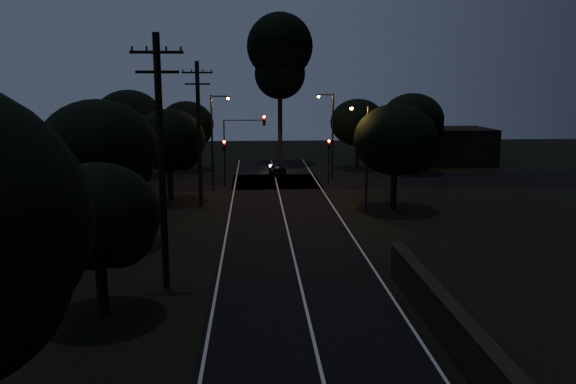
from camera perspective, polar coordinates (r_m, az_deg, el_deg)
road_surface at (r=41.27m, az=-0.61°, el=-1.52°), size 60.00×70.00×0.03m
utility_pole_mid at (r=24.66m, az=-12.76°, el=3.26°), size 2.20×0.30×11.00m
utility_pole_far at (r=41.46m, az=-9.04°, el=6.06°), size 2.20×0.30×10.50m
tree_left_b at (r=22.39m, az=-18.45°, el=-2.58°), size 4.74×4.74×6.03m
tree_left_c at (r=32.28m, az=-18.32°, el=3.87°), size 6.43×6.43×8.12m
tree_left_d at (r=43.69m, az=-11.79°, el=5.02°), size 5.57×5.57×7.07m
tree_far_nw at (r=59.56m, az=-10.10°, el=6.65°), size 5.65×5.65×7.16m
tree_far_w at (r=56.34m, az=-15.65°, el=7.00°), size 6.56×6.56×8.37m
tree_far_ne at (r=60.22m, az=7.31°, el=6.90°), size 5.82×5.82×7.36m
tree_far_e at (r=58.43m, az=12.75°, el=7.02°), size 6.31×6.31×8.00m
tree_right_a at (r=40.53m, az=11.19°, el=5.04°), size 5.93×5.93×7.54m
tall_pine at (r=64.28m, az=-0.83°, el=13.73°), size 7.35×7.35×16.69m
building_left at (r=64.07m, az=-19.83°, el=4.28°), size 10.00×8.00×4.40m
building_right at (r=66.28m, az=15.98°, el=4.54°), size 9.00×7.00×4.00m
signal_left at (r=49.56m, az=-6.47°, el=3.83°), size 0.28×0.35×4.10m
signal_right at (r=49.94m, az=4.16°, el=3.92°), size 0.28×0.35×4.10m
signal_mast at (r=49.34m, az=-4.54°, el=5.59°), size 3.70×0.35×6.25m
streetlight_a at (r=47.44m, az=-7.49°, el=5.67°), size 1.66×0.26×8.00m
streetlight_b at (r=53.81m, az=4.37°, el=6.35°), size 1.66×0.26×8.00m
streetlight_c at (r=40.17m, az=7.82°, el=4.31°), size 1.46×0.26×7.50m
car at (r=55.80m, az=-1.04°, el=2.42°), size 1.72×3.86×1.29m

